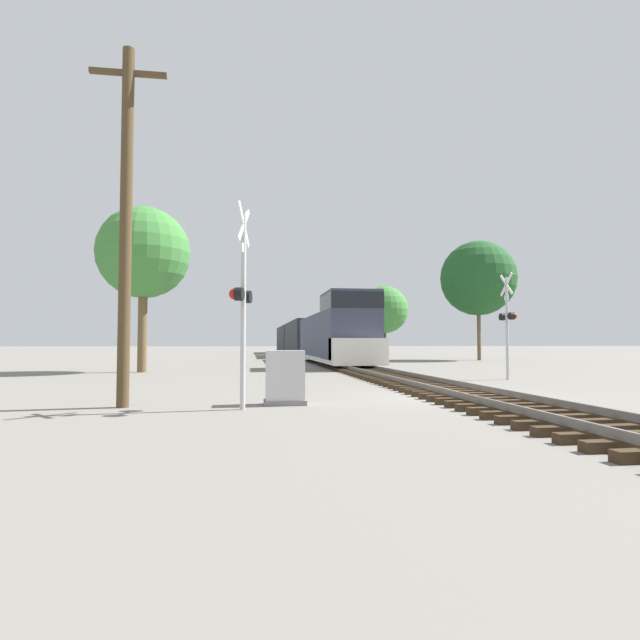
% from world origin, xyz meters
% --- Properties ---
extents(ground_plane, '(400.00, 400.00, 0.00)m').
position_xyz_m(ground_plane, '(0.00, 0.00, 0.00)').
color(ground_plane, slate).
extents(rail_track_bed, '(2.60, 160.00, 0.31)m').
position_xyz_m(rail_track_bed, '(0.00, -0.00, 0.14)').
color(rail_track_bed, '#382819').
rests_on(rail_track_bed, ground).
extents(freight_train, '(2.98, 54.31, 4.46)m').
position_xyz_m(freight_train, '(0.00, 38.74, 1.99)').
color(freight_train, '#33384C').
rests_on(freight_train, ground).
extents(crossing_signal_near, '(0.53, 1.01, 4.70)m').
position_xyz_m(crossing_signal_near, '(-6.01, -1.72, 2.56)').
color(crossing_signal_near, '#B7B7BC').
rests_on(crossing_signal_near, ground).
extents(crossing_signal_far, '(0.35, 1.00, 4.39)m').
position_xyz_m(crossing_signal_far, '(4.72, 5.98, 2.48)').
color(crossing_signal_far, '#B7B7BC').
rests_on(crossing_signal_far, ground).
extents(relay_cabinet, '(1.03, 0.65, 1.33)m').
position_xyz_m(relay_cabinet, '(-4.97, -0.95, 0.65)').
color(relay_cabinet, slate).
rests_on(relay_cabinet, ground).
extents(utility_pole, '(1.80, 0.28, 8.63)m').
position_xyz_m(utility_pole, '(-8.78, -0.95, 4.45)').
color(utility_pole, '#4C3A23').
rests_on(utility_pole, ground).
extents(tree_far_right, '(4.75, 4.75, 8.57)m').
position_xyz_m(tree_far_right, '(-11.29, 13.50, 6.16)').
color(tree_far_right, brown).
rests_on(tree_far_right, ground).
extents(tree_mid_background, '(6.48, 6.48, 10.36)m').
position_xyz_m(tree_mid_background, '(13.90, 27.46, 7.11)').
color(tree_mid_background, brown).
rests_on(tree_mid_background, ground).
extents(tree_deep_background, '(5.90, 5.90, 8.58)m').
position_xyz_m(tree_deep_background, '(10.90, 46.91, 5.62)').
color(tree_deep_background, '#473521').
rests_on(tree_deep_background, ground).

